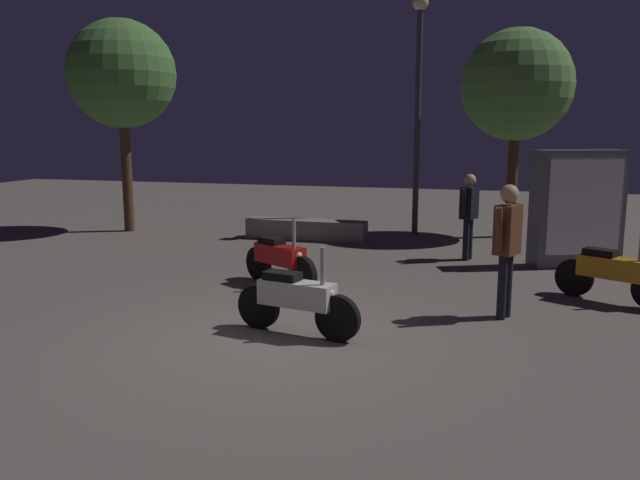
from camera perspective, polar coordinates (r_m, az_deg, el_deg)
name	(u,v)px	position (r m, az deg, el deg)	size (l,w,h in m)	color
ground_plane	(268,340)	(7.66, -4.71, -8.92)	(40.00, 40.00, 0.00)	#605951
motorcycle_white_foreground	(296,299)	(7.73, -2.11, -5.33)	(1.65, 0.48, 1.11)	black
motorcycle_orange_parked_left	(612,273)	(10.05, 24.64, -2.67)	(1.51, 0.88, 1.11)	black
motorcycle_red_parked_right	(280,259)	(10.13, -3.63, -1.69)	(1.48, 0.94, 1.11)	black
person_rider_beside	(507,239)	(8.62, 16.36, 0.11)	(0.37, 0.65, 1.77)	black
person_bystander_far	(469,209)	(12.38, 13.15, 2.69)	(0.35, 0.65, 1.64)	black
streetlamp_near	(418,87)	(15.11, 8.77, 13.35)	(0.36, 0.36, 5.43)	#38383D
tree_left_bg	(517,86)	(15.29, 17.16, 13.03)	(2.48, 2.48, 4.68)	#4C331E
tree_center_bg	(122,75)	(16.22, -17.27, 13.89)	(2.53, 2.53, 5.01)	#4C331E
kiosk_billboard	(577,208)	(12.42, 21.96, 2.63)	(1.67, 1.08, 2.10)	#595960
planter_wall_low	(306,230)	(14.40, -1.25, 0.93)	(2.74, 0.50, 0.45)	gray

